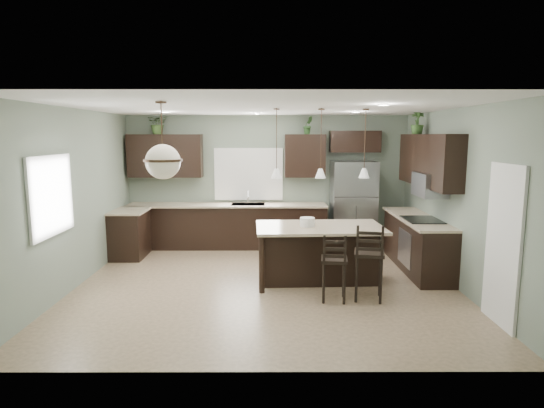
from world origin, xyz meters
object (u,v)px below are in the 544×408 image
at_px(refrigerator, 353,205).
at_px(bar_stool_center, 334,267).
at_px(kitchen_island, 319,254).
at_px(bar_stool_right, 369,262).
at_px(plant_back_left, 158,123).
at_px(serving_dish, 307,222).

distance_m(refrigerator, bar_stool_center, 3.20).
height_order(refrigerator, kitchen_island, refrigerator).
relative_size(bar_stool_right, plant_back_left, 2.48).
distance_m(refrigerator, plant_back_left, 4.42).
distance_m(kitchen_island, serving_dish, 0.57).
xyz_separation_m(kitchen_island, bar_stool_right, (0.63, -0.84, 0.11)).
distance_m(refrigerator, serving_dish, 2.47).
relative_size(bar_stool_center, bar_stool_right, 0.88).
height_order(refrigerator, bar_stool_center, refrigerator).
bearing_deg(kitchen_island, bar_stool_right, -55.38).
relative_size(refrigerator, bar_stool_center, 1.85).
bearing_deg(refrigerator, bar_stool_right, -95.68).
bearing_deg(kitchen_island, bar_stool_center, -84.55).
relative_size(kitchen_island, bar_stool_center, 2.04).
relative_size(kitchen_island, plant_back_left, 4.46).
relative_size(serving_dish, bar_stool_center, 0.24).
xyz_separation_m(serving_dish, plant_back_left, (-2.94, 2.41, 1.63)).
relative_size(refrigerator, bar_stool_right, 1.63).
relative_size(serving_dish, plant_back_left, 0.52).
xyz_separation_m(serving_dish, bar_stool_center, (0.32, -0.87, -0.49)).
xyz_separation_m(kitchen_island, serving_dish, (-0.20, -0.01, 0.53)).
bearing_deg(serving_dish, bar_stool_right, -44.89).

